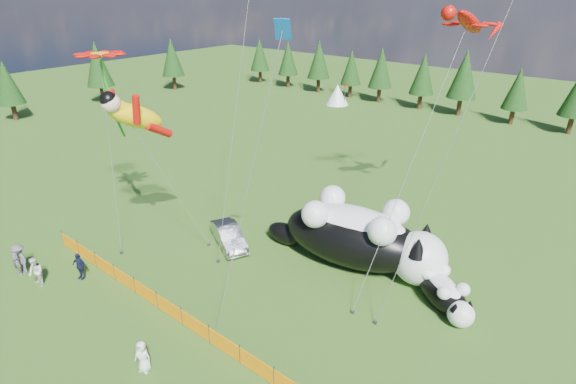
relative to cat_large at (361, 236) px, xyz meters
The scene contains 16 objects.
ground 9.00m from the cat_large, 125.04° to the right, with size 160.00×160.00×0.00m, color #143609.
safety_fence 11.46m from the cat_large, 116.33° to the right, with size 22.06×0.06×1.10m.
tree_line 38.20m from the cat_large, 97.59° to the left, with size 90.00×4.00×8.00m, color black, non-canonical shape.
festival_tents 33.35m from the cat_large, 79.71° to the left, with size 50.00×3.20×2.80m, color white, non-canonical shape.
cat_large is the anchor object (origin of this frame).
cat_small 5.62m from the cat_large, ahead, with size 4.29×3.63×1.80m.
car 8.52m from the cat_large, 156.32° to the right, with size 1.42×4.06×1.34m, color #ABABB0.
spectator_a 20.08m from the cat_large, 138.06° to the right, with size 0.69×0.45×1.89m, color #535256.
spectator_b 18.49m from the cat_large, 134.33° to the right, with size 0.87×0.51×1.79m, color silver.
spectator_c 16.33m from the cat_large, 136.04° to the right, with size 0.96×0.49×1.64m, color #131836.
spectator_d 19.90m from the cat_large, 138.36° to the right, with size 1.24×0.64×1.92m, color #535256.
spectator_e 13.51m from the cat_large, 103.07° to the right, with size 0.78×0.51×1.59m, color silver.
superhero_kite 14.61m from the cat_large, 148.85° to the right, with size 4.51×4.66×10.90m.
gecko_kite 13.69m from the cat_large, 74.23° to the left, with size 2.89×14.10×17.46m.
flower_kite 18.11m from the cat_large, 153.56° to the right, with size 3.60×3.60×12.08m.
diamond_kite_c 13.71m from the cat_large, 89.01° to the right, with size 2.72×3.06×14.85m.
Camera 1 is at (16.10, -13.37, 15.44)m, focal length 28.00 mm.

